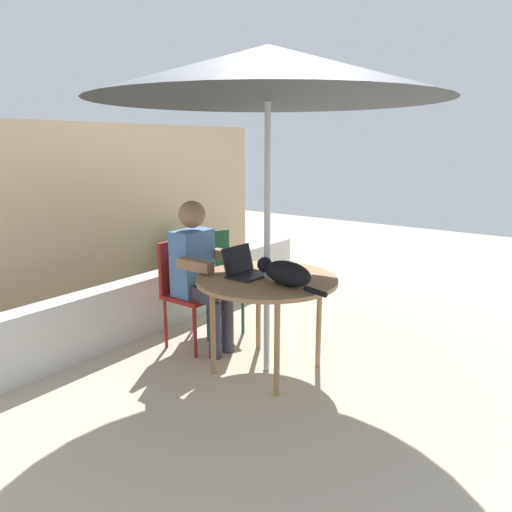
# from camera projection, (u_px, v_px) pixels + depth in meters

# --- Properties ---
(ground_plane) EXTENTS (14.00, 14.00, 0.00)m
(ground_plane) POSITION_uv_depth(u_px,v_px,m) (266.00, 369.00, 3.74)
(ground_plane) COLOR #BCAD93
(fence_back) EXTENTS (5.03, 0.08, 1.89)m
(fence_back) POSITION_uv_depth(u_px,v_px,m) (86.00, 221.00, 4.78)
(fence_back) COLOR tan
(fence_back) RESTS_ON ground
(planter_wall_low) EXTENTS (4.53, 0.20, 0.52)m
(planter_wall_low) POSITION_uv_depth(u_px,v_px,m) (148.00, 304.00, 4.45)
(planter_wall_low) COLOR beige
(planter_wall_low) RESTS_ON ground
(patio_table) EXTENTS (1.04, 1.04, 0.73)m
(patio_table) POSITION_uv_depth(u_px,v_px,m) (267.00, 285.00, 3.58)
(patio_table) COLOR #9E754C
(patio_table) RESTS_ON ground
(patio_umbrella) EXTENTS (2.42, 2.42, 2.33)m
(patio_umbrella) POSITION_uv_depth(u_px,v_px,m) (268.00, 74.00, 3.25)
(patio_umbrella) COLOR #B7B7BC
(patio_umbrella) RESTS_ON ground
(chair_occupied) EXTENTS (0.40, 0.40, 0.91)m
(chair_occupied) POSITION_uv_depth(u_px,v_px,m) (186.00, 284.00, 4.10)
(chair_occupied) COLOR maroon
(chair_occupied) RESTS_ON ground
(chair_empty) EXTENTS (0.53, 0.53, 0.91)m
(chair_empty) POSITION_uv_depth(u_px,v_px,m) (214.00, 272.00, 4.46)
(chair_empty) COLOR #194C2D
(chair_empty) RESTS_ON ground
(person_seated) EXTENTS (0.48, 0.48, 1.25)m
(person_seated) POSITION_uv_depth(u_px,v_px,m) (199.00, 267.00, 3.97)
(person_seated) COLOR #4C72A5
(person_seated) RESTS_ON ground
(laptop) EXTENTS (0.31, 0.26, 0.21)m
(laptop) POSITION_uv_depth(u_px,v_px,m) (243.00, 267.00, 3.62)
(laptop) COLOR black
(laptop) RESTS_ON patio_table
(cat) EXTENTS (0.26, 0.64, 0.17)m
(cat) POSITION_uv_depth(u_px,v_px,m) (285.00, 273.00, 3.38)
(cat) COLOR black
(cat) RESTS_ON patio_table
(potted_plant_near_fence) EXTENTS (0.45, 0.45, 0.74)m
(potted_plant_near_fence) POSITION_uv_depth(u_px,v_px,m) (186.00, 258.00, 5.53)
(potted_plant_near_fence) COLOR #595654
(potted_plant_near_fence) RESTS_ON ground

